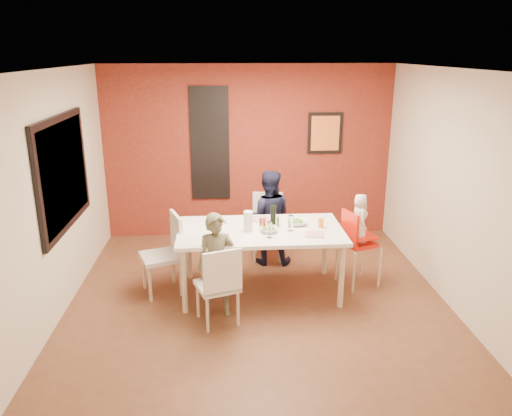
{
  "coord_description": "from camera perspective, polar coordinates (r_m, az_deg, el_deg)",
  "views": [
    {
      "loc": [
        -0.36,
        -5.48,
        2.89
      ],
      "look_at": [
        0.0,
        0.3,
        1.05
      ],
      "focal_mm": 35.0,
      "sensor_mm": 36.0,
      "label": 1
    }
  ],
  "objects": [
    {
      "name": "ground",
      "position": [
        6.21,
        0.17,
        -10.12
      ],
      "size": [
        4.5,
        4.5,
        0.0
      ],
      "primitive_type": "plane",
      "color": "brown",
      "rests_on": "ground"
    },
    {
      "name": "art_print_canvas",
      "position": [
        7.93,
        7.92,
        8.45
      ],
      "size": [
        0.44,
        0.01,
        0.54
      ],
      "primitive_type": "cube",
      "color": "orange",
      "rests_on": "wall_back"
    },
    {
      "name": "wine_glass_b",
      "position": [
        5.95,
        3.99,
        -1.73
      ],
      "size": [
        0.07,
        0.07,
        0.19
      ],
      "primitive_type": "cylinder",
      "color": "white",
      "rests_on": "dining_table"
    },
    {
      "name": "picture_window_pane",
      "position": [
        6.13,
        -21.04,
        3.79
      ],
      "size": [
        0.02,
        1.55,
        1.15
      ],
      "primitive_type": "cube",
      "color": "black",
      "rests_on": "wall_left"
    },
    {
      "name": "picture_window_frame",
      "position": [
        6.13,
        -21.18,
        3.79
      ],
      "size": [
        0.05,
        1.7,
        1.3
      ],
      "primitive_type": "cube",
      "color": "black",
      "rests_on": "wall_left"
    },
    {
      "name": "salad_bowl_b",
      "position": [
        6.17,
        4.7,
        -1.67
      ],
      "size": [
        0.25,
        0.25,
        0.06
      ],
      "primitive_type": "imported",
      "rotation": [
        0.0,
        0.0,
        0.03
      ],
      "color": "white",
      "rests_on": "dining_table"
    },
    {
      "name": "wine_glass_a",
      "position": [
        5.73,
        1.53,
        -2.49
      ],
      "size": [
        0.06,
        0.06,
        0.18
      ],
      "primitive_type": "cylinder",
      "color": "white",
      "rests_on": "dining_table"
    },
    {
      "name": "chair_far",
      "position": [
        7.2,
        1.32,
        -1.59
      ],
      "size": [
        0.47,
        0.47,
        0.93
      ],
      "rotation": [
        0.0,
        0.0,
        -0.09
      ],
      "color": "white",
      "rests_on": "ground"
    },
    {
      "name": "salad_bowl_a",
      "position": [
        5.92,
        1.47,
        -2.49
      ],
      "size": [
        0.22,
        0.22,
        0.05
      ],
      "primitive_type": "imported",
      "rotation": [
        0.0,
        0.0,
        0.05
      ],
      "color": "white",
      "rests_on": "dining_table"
    },
    {
      "name": "plate_far_left",
      "position": [
        6.27,
        -4.47,
        -1.6
      ],
      "size": [
        0.27,
        0.27,
        0.01
      ],
      "primitive_type": "cube",
      "rotation": [
        0.0,
        0.0,
        0.32
      ],
      "color": "silver",
      "rests_on": "dining_table"
    },
    {
      "name": "wall_back",
      "position": [
        7.89,
        -0.88,
        6.36
      ],
      "size": [
        4.5,
        0.02,
        2.7
      ],
      "primitive_type": "cube",
      "color": "beige",
      "rests_on": "ground"
    },
    {
      "name": "glassblock_surround",
      "position": [
        7.82,
        -5.3,
        7.3
      ],
      "size": [
        0.6,
        0.03,
        1.76
      ],
      "primitive_type": "cube",
      "color": "black",
      "rests_on": "wall_back"
    },
    {
      "name": "condiment_brown",
      "position": [
        6.02,
        0.54,
        -1.75
      ],
      "size": [
        0.03,
        0.03,
        0.13
      ],
      "primitive_type": "cylinder",
      "color": "brown",
      "rests_on": "dining_table"
    },
    {
      "name": "wall_front",
      "position": [
        3.6,
        2.52,
        -7.72
      ],
      "size": [
        4.5,
        0.02,
        2.7
      ],
      "primitive_type": "cube",
      "color": "beige",
      "rests_on": "ground"
    },
    {
      "name": "art_print_frame",
      "position": [
        7.95,
        7.9,
        8.47
      ],
      "size": [
        0.54,
        0.03,
        0.64
      ],
      "primitive_type": "cube",
      "color": "black",
      "rests_on": "wall_back"
    },
    {
      "name": "ceiling",
      "position": [
        5.5,
        0.2,
        15.64
      ],
      "size": [
        4.5,
        4.5,
        0.02
      ],
      "primitive_type": "cube",
      "color": "white",
      "rests_on": "wall_back"
    },
    {
      "name": "plate_near_right",
      "position": [
        5.87,
        6.74,
        -3.02
      ],
      "size": [
        0.25,
        0.25,
        0.01
      ],
      "primitive_type": "cube",
      "rotation": [
        0.0,
        0.0,
        -0.18
      ],
      "color": "silver",
      "rests_on": "dining_table"
    },
    {
      "name": "sippy_cup",
      "position": [
        6.1,
        7.42,
        -1.7
      ],
      "size": [
        0.07,
        0.07,
        0.12
      ],
      "primitive_type": "cylinder",
      "color": "orange",
      "rests_on": "dining_table"
    },
    {
      "name": "brick_accent_wall",
      "position": [
        7.87,
        -0.87,
        6.33
      ],
      "size": [
        4.5,
        0.02,
        2.7
      ],
      "primitive_type": "cube",
      "color": "maroon",
      "rests_on": "ground"
    },
    {
      "name": "plate_near_left",
      "position": [
        5.63,
        -3.98,
        -3.87
      ],
      "size": [
        0.25,
        0.25,
        0.01
      ],
      "primitive_type": "cube",
      "rotation": [
        0.0,
        0.0,
        -0.3
      ],
      "color": "silver",
      "rests_on": "dining_table"
    },
    {
      "name": "child_near",
      "position": [
        5.59,
        -4.49,
        -6.57
      ],
      "size": [
        0.47,
        0.33,
        1.21
      ],
      "primitive_type": "imported",
      "rotation": [
        0.0,
        0.0,
        0.11
      ],
      "color": "brown",
      "rests_on": "ground"
    },
    {
      "name": "wall_right",
      "position": [
        6.26,
        21.21,
        2.17
      ],
      "size": [
        0.02,
        4.5,
        2.7
      ],
      "primitive_type": "cube",
      "color": "beige",
      "rests_on": "ground"
    },
    {
      "name": "toddler",
      "position": [
        6.33,
        11.75,
        -1.14
      ],
      "size": [
        0.21,
        0.31,
        0.62
      ],
      "primitive_type": "imported",
      "rotation": [
        0.0,
        0.0,
        1.61
      ],
      "color": "silver",
      "rests_on": "high_chair"
    },
    {
      "name": "chair_near",
      "position": [
        5.42,
        -4.2,
        -8.47
      ],
      "size": [
        0.54,
        0.54,
        0.92
      ],
      "rotation": [
        0.0,
        0.0,
        3.49
      ],
      "color": "white",
      "rests_on": "ground"
    },
    {
      "name": "plate_far_mid",
      "position": [
        6.37,
        0.56,
        -1.22
      ],
      "size": [
        0.3,
        0.3,
        0.01
      ],
      "primitive_type": "cube",
      "rotation": [
        0.0,
        0.0,
        0.34
      ],
      "color": "silver",
      "rests_on": "dining_table"
    },
    {
      "name": "condiment_green",
      "position": [
        6.07,
        2.52,
        -1.61
      ],
      "size": [
        0.03,
        0.03,
        0.13
      ],
      "primitive_type": "cylinder",
      "color": "#357727",
      "rests_on": "dining_table"
    },
    {
      "name": "dining_table",
      "position": [
        6.04,
        0.52,
        -3.08
      ],
      "size": [
        2.0,
        1.12,
        0.83
      ],
      "rotation": [
        0.0,
        0.0,
        0.01
      ],
      "color": "white",
      "rests_on": "ground"
    },
    {
      "name": "wine_bottle",
      "position": [
        6.09,
        1.97,
        -0.9
      ],
      "size": [
        0.07,
        0.07,
        0.26
      ],
      "primitive_type": "cylinder",
      "color": "black",
      "rests_on": "dining_table"
    },
    {
      "name": "wall_left",
      "position": [
        6.0,
        -21.79,
        1.47
      ],
      "size": [
        0.02,
        4.5,
        2.7
      ],
      "primitive_type": "cube",
      "color": "beige",
      "rests_on": "ground"
    },
    {
      "name": "glassblock_strip",
      "position": [
        7.83,
        -5.3,
        7.31
      ],
      "size": [
        0.55,
        0.03,
        1.7
      ],
      "primitive_type": "cube",
      "color": "silver",
      "rests_on": "wall_back"
    },
    {
      "name": "paper_towel_roll",
      "position": [
        5.92,
        -0.9,
        -1.52
      ],
      "size": [
        0.11,
        0.11,
        0.24
      ],
      "primitive_type": "cylinder",
      "color": "silver",
      "rests_on": "dining_table"
    },
    {
      "name": "child_far",
      "position": [
        6.93,
        1.43,
        -1.08
      ],
      "size": [
        0.71,
        0.58,
        1.34
      ],
      "primitive_type": "imported",
      "rotation": [
        0.0,
        0.0,
        3.03
      ],
      "color": "black",
      "rests_on": "ground"
    },
    {
      "name": "high_chair",
      "position": [
        6.41,
        11.42,
        -3.7
      ],
      "size": [
        0.53,
        0.53,
        1.0
      ],
      "rotation": [
        0.0,
        0.0,
        1.91
      ],
      "color": "red",
      "rests_on": "ground"
    },
    {
      "name": "condiment_red",
      "position": [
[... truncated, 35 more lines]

